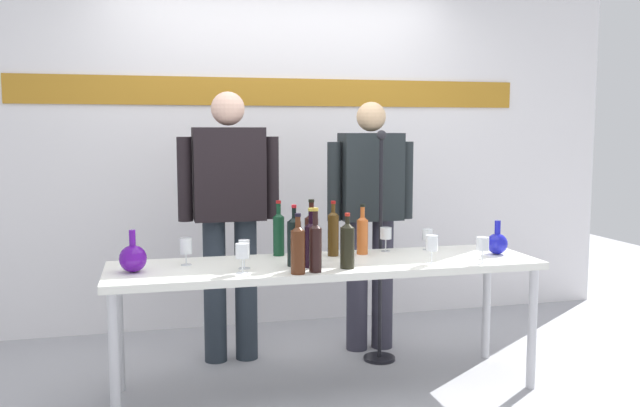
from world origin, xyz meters
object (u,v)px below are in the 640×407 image
at_px(presenter_left, 229,208).
at_px(wine_bottle_4, 298,248).
at_px(wine_glass_right_1, 483,245).
at_px(decanter_blue_left, 133,258).
at_px(presenter_right, 370,211).
at_px(decanter_blue_right, 497,243).
at_px(wine_bottle_8, 294,240).
at_px(wine_bottle_7, 279,232).
at_px(wine_glass_left_1, 186,246).
at_px(wine_glass_left_2, 242,252).
at_px(microphone_stand, 380,286).
at_px(wine_bottle_3, 333,232).
at_px(display_table, 327,272).
at_px(wine_bottle_0, 311,243).
at_px(wine_bottle_5, 311,235).
at_px(wine_bottle_2, 347,244).
at_px(wine_bottle_1, 315,245).
at_px(wine_glass_right_0, 432,244).
at_px(wine_glass_right_2, 428,235).
at_px(wine_bottle_6, 362,233).
at_px(wine_glass_right_3, 386,234).

xyz_separation_m(presenter_left, wine_bottle_4, (0.24, -0.89, -0.11)).
bearing_deg(wine_glass_right_1, decanter_blue_left, 172.36).
bearing_deg(presenter_right, decanter_blue_right, -48.55).
height_order(decanter_blue_left, wine_bottle_4, wine_bottle_4).
xyz_separation_m(presenter_right, wine_bottle_8, (-0.66, -0.69, -0.06)).
bearing_deg(wine_bottle_7, decanter_blue_right, -12.13).
relative_size(wine_glass_left_1, wine_glass_left_2, 0.97).
distance_m(wine_bottle_7, microphone_stand, 0.78).
distance_m(wine_bottle_3, microphone_stand, 0.58).
bearing_deg(decanter_blue_right, decanter_blue_left, 180.00).
bearing_deg(display_table, wine_bottle_0, -134.82).
bearing_deg(wine_bottle_3, wine_glass_left_2, -148.83).
bearing_deg(wine_bottle_8, wine_glass_left_1, 164.02).
distance_m(decanter_blue_left, microphone_stand, 1.56).
distance_m(wine_bottle_5, wine_glass_right_1, 0.93).
distance_m(wine_bottle_2, wine_glass_left_1, 0.87).
distance_m(decanter_blue_left, wine_bottle_8, 0.84).
distance_m(wine_bottle_2, wine_glass_right_1, 0.75).
bearing_deg(wine_bottle_1, presenter_left, 111.27).
height_order(wine_bottle_2, microphone_stand, microphone_stand).
bearing_deg(wine_bottle_1, wine_glass_right_0, 4.70).
bearing_deg(wine_glass_right_2, presenter_left, 160.11).
bearing_deg(display_table, wine_glass_right_1, -18.03).
relative_size(wine_bottle_6, wine_glass_right_3, 2.03).
bearing_deg(wine_glass_right_1, wine_glass_right_3, 128.24).
relative_size(decanter_blue_right, wine_glass_right_2, 1.54).
height_order(wine_bottle_7, wine_glass_right_1, wine_bottle_7).
xyz_separation_m(wine_bottle_6, wine_glass_right_1, (0.54, -0.44, -0.02)).
bearing_deg(presenter_right, wine_glass_right_3, -95.27).
distance_m(display_table, wine_bottle_1, 0.33).
bearing_deg(wine_bottle_6, wine_bottle_0, -142.15).
distance_m(wine_bottle_2, microphone_stand, 0.79).
bearing_deg(wine_bottle_4, wine_glass_right_0, 5.53).
relative_size(wine_bottle_0, wine_bottle_5, 0.92).
bearing_deg(decanter_blue_right, wine_bottle_5, 176.19).
bearing_deg(wine_glass_right_0, presenter_right, 95.69).
xyz_separation_m(wine_glass_left_1, wine_glass_right_0, (1.30, -0.29, 0.01)).
height_order(wine_bottle_0, wine_glass_right_2, wine_bottle_0).
relative_size(presenter_right, wine_bottle_8, 4.96).
xyz_separation_m(presenter_left, wine_glass_left_1, (-0.29, -0.53, -0.14)).
relative_size(wine_bottle_6, wine_glass_right_2, 2.30).
distance_m(wine_bottle_5, wine_bottle_6, 0.36).
height_order(wine_bottle_0, wine_glass_left_2, wine_bottle_0).
bearing_deg(wine_bottle_2, wine_glass_right_3, 48.69).
height_order(decanter_blue_left, wine_bottle_1, wine_bottle_1).
height_order(wine_glass_right_1, microphone_stand, microphone_stand).
distance_m(wine_bottle_1, wine_glass_right_3, 0.72).
distance_m(presenter_left, wine_bottle_0, 0.83).
distance_m(wine_bottle_1, wine_glass_right_1, 0.93).
bearing_deg(wine_glass_left_2, decanter_blue_right, 6.22).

